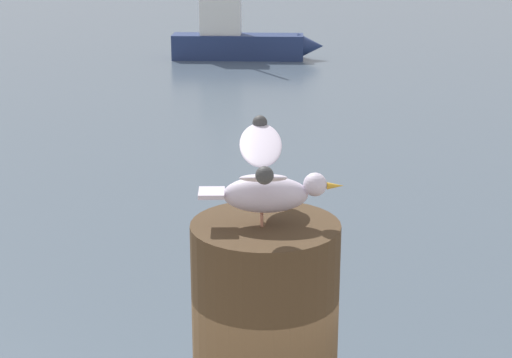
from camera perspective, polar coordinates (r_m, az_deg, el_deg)
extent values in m
cylinder|color=tan|center=(2.30, 0.40, -2.78)|extent=(0.01, 0.01, 0.04)
cylinder|color=tan|center=(2.33, 0.38, -2.47)|extent=(0.01, 0.01, 0.04)
ellipsoid|color=silver|center=(2.29, 0.64, -1.04)|extent=(0.24, 0.11, 0.10)
sphere|color=silver|center=(2.29, 3.96, -0.37)|extent=(0.06, 0.06, 0.06)
cone|color=gold|center=(2.30, 5.32, -0.45)|extent=(0.05, 0.02, 0.02)
cube|color=silver|center=(2.29, -2.99, -0.94)|extent=(0.08, 0.09, 0.01)
ellipsoid|color=silver|center=(2.11, 0.50, 0.07)|extent=(0.14, 0.23, 0.09)
sphere|color=#3C3C3C|center=(2.00, 0.57, 0.25)|extent=(0.04, 0.04, 0.04)
ellipsoid|color=silver|center=(2.41, 0.31, 2.32)|extent=(0.14, 0.23, 0.09)
sphere|color=#3C3C3C|center=(2.50, 0.26, 3.78)|extent=(0.04, 0.04, 0.04)
cube|color=navy|center=(21.33, -1.22, 8.82)|extent=(3.29, 1.17, 0.60)
cone|color=navy|center=(21.28, 3.65, 8.86)|extent=(0.73, 0.73, 0.64)
cube|color=white|center=(21.25, -2.38, 11.05)|extent=(1.06, 0.66, 1.06)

